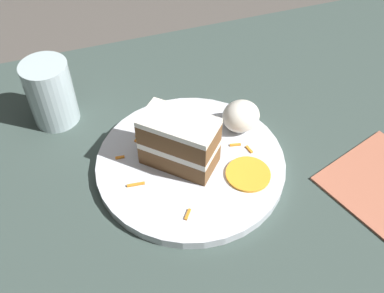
# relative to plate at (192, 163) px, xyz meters

# --- Properties ---
(ground_plane) EXTENTS (6.00, 6.00, 0.00)m
(ground_plane) POSITION_rel_plate_xyz_m (-0.00, -0.03, -0.05)
(ground_plane) COLOR #4C4742
(ground_plane) RESTS_ON ground
(dining_table) EXTENTS (1.31, 0.83, 0.04)m
(dining_table) POSITION_rel_plate_xyz_m (-0.00, -0.03, -0.03)
(dining_table) COLOR #384742
(dining_table) RESTS_ON ground
(plate) EXTENTS (0.30, 0.30, 0.02)m
(plate) POSITION_rel_plate_xyz_m (0.00, 0.00, 0.00)
(plate) COLOR silver
(plate) RESTS_ON dining_table
(cake_slice) EXTENTS (0.12, 0.12, 0.09)m
(cake_slice) POSITION_rel_plate_xyz_m (-0.02, 0.00, 0.05)
(cake_slice) COLOR brown
(cake_slice) RESTS_ON plate
(cream_dollop) EXTENTS (0.06, 0.06, 0.05)m
(cream_dollop) POSITION_rel_plate_xyz_m (0.10, 0.04, 0.03)
(cream_dollop) COLOR white
(cream_dollop) RESTS_ON plate
(orange_garnish) EXTENTS (0.07, 0.07, 0.00)m
(orange_garnish) POSITION_rel_plate_xyz_m (0.07, -0.06, 0.01)
(orange_garnish) COLOR orange
(orange_garnish) RESTS_ON plate
(carrot_shreds_scatter) EXTENTS (0.21, 0.19, 0.00)m
(carrot_shreds_scatter) POSITION_rel_plate_xyz_m (-0.03, 0.01, 0.01)
(carrot_shreds_scatter) COLOR orange
(carrot_shreds_scatter) RESTS_ON plate
(drinking_glass) EXTENTS (0.08, 0.08, 0.12)m
(drinking_glass) POSITION_rel_plate_xyz_m (-0.19, 0.18, 0.04)
(drinking_glass) COLOR silver
(drinking_glass) RESTS_ON dining_table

